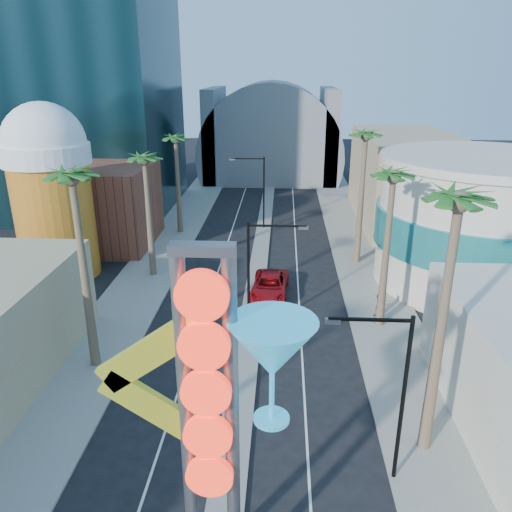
{
  "coord_description": "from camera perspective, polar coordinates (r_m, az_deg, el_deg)",
  "views": [
    {
      "loc": [
        2.12,
        -9.34,
        16.91
      ],
      "look_at": [
        0.4,
        21.57,
        5.19
      ],
      "focal_mm": 35.0,
      "sensor_mm": 36.0,
      "label": 1
    }
  ],
  "objects": [
    {
      "name": "pedestrian_b",
      "position": [
        36.92,
        13.72,
        -5.47
      ],
      "size": [
        0.81,
        0.64,
        1.66
      ],
      "primitive_type": "imported",
      "rotation": [
        0.0,
        0.0,
        3.15
      ],
      "color": "gray",
      "rests_on": "sidewalk_east"
    },
    {
      "name": "palm_7",
      "position": [
        44.3,
        12.39,
        12.37
      ],
      "size": [
        2.4,
        2.4,
        12.7
      ],
      "color": "brown",
      "rests_on": "ground"
    },
    {
      "name": "streetlight_0",
      "position": [
        31.75,
        0.12,
        -1.54
      ],
      "size": [
        3.79,
        0.25,
        8.0
      ],
      "color": "black",
      "rests_on": "ground"
    },
    {
      "name": "palm_3",
      "position": [
        53.05,
        -9.15,
        12.43
      ],
      "size": [
        2.4,
        2.4,
        11.2
      ],
      "color": "brown",
      "rests_on": "ground"
    },
    {
      "name": "median",
      "position": [
        50.29,
        0.59,
        1.17
      ],
      "size": [
        1.6,
        84.0,
        0.15
      ],
      "primitive_type": "cube",
      "color": "gray",
      "rests_on": "ground"
    },
    {
      "name": "filler_east",
      "position": [
        60.18,
        16.65,
        8.46
      ],
      "size": [
        10.0,
        20.0,
        10.0
      ],
      "primitive_type": "cube",
      "color": "tan",
      "rests_on": "ground"
    },
    {
      "name": "palm_6",
      "position": [
        32.84,
        15.35,
        7.72
      ],
      "size": [
        2.4,
        2.4,
        11.7
      ],
      "color": "brown",
      "rests_on": "ground"
    },
    {
      "name": "streetlight_2",
      "position": [
        21.63,
        15.37,
        -14.07
      ],
      "size": [
        3.45,
        0.25,
        8.0
      ],
      "color": "black",
      "rests_on": "ground"
    },
    {
      "name": "streetlight_1",
      "position": [
        54.74,
        0.33,
        8.04
      ],
      "size": [
        3.79,
        0.25,
        8.0
      ],
      "color": "black",
      "rests_on": "ground"
    },
    {
      "name": "brick_filler_west",
      "position": [
        52.31,
        -17.27,
        5.5
      ],
      "size": [
        10.0,
        10.0,
        8.0
      ],
      "primitive_type": "cube",
      "color": "brown",
      "rests_on": "ground"
    },
    {
      "name": "palm_2",
      "position": [
        41.55,
        -12.58,
        9.95
      ],
      "size": [
        2.4,
        2.4,
        11.2
      ],
      "color": "brown",
      "rests_on": "ground"
    },
    {
      "name": "sidewalk_east",
      "position": [
        48.0,
        11.83,
        -0.26
      ],
      "size": [
        5.0,
        100.0,
        0.15
      ],
      "primitive_type": "cube",
      "color": "gray",
      "rests_on": "ground"
    },
    {
      "name": "palm_1",
      "position": [
        28.33,
        -20.16,
        7.06
      ],
      "size": [
        2.4,
        2.4,
        12.7
      ],
      "color": "brown",
      "rests_on": "ground"
    },
    {
      "name": "beer_mug",
      "position": [
        44.67,
        -22.43,
        7.46
      ],
      "size": [
        7.0,
        7.0,
        14.5
      ],
      "color": "#AC6516",
      "rests_on": "ground"
    },
    {
      "name": "neon_sign",
      "position": [
        15.66,
        -2.37,
        -17.12
      ],
      "size": [
        6.53,
        2.6,
        12.55
      ],
      "color": "gray",
      "rests_on": "ground"
    },
    {
      "name": "palm_5",
      "position": [
        21.29,
        21.97,
        3.83
      ],
      "size": [
        2.4,
        2.4,
        13.2
      ],
      "color": "brown",
      "rests_on": "ground"
    },
    {
      "name": "red_pickup",
      "position": [
        39.3,
        1.57,
        -3.43
      ],
      "size": [
        3.09,
        6.09,
        1.65
      ],
      "primitive_type": "imported",
      "rotation": [
        0.0,
        0.0,
        -0.06
      ],
      "color": "#A40C12",
      "rests_on": "ground"
    },
    {
      "name": "sidewalk_west",
      "position": [
        48.83,
        -10.78,
        0.18
      ],
      "size": [
        5.0,
        100.0,
        0.15
      ],
      "primitive_type": "cube",
      "color": "gray",
      "rests_on": "ground"
    },
    {
      "name": "turquoise_building",
      "position": [
        44.0,
        24.26,
        3.5
      ],
      "size": [
        16.6,
        16.6,
        10.6
      ],
      "color": "beige",
      "rests_on": "ground"
    },
    {
      "name": "canopy",
      "position": [
        82.34,
        1.72,
        11.92
      ],
      "size": [
        22.0,
        16.0,
        22.0
      ],
      "color": "slate",
      "rests_on": "ground"
    }
  ]
}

